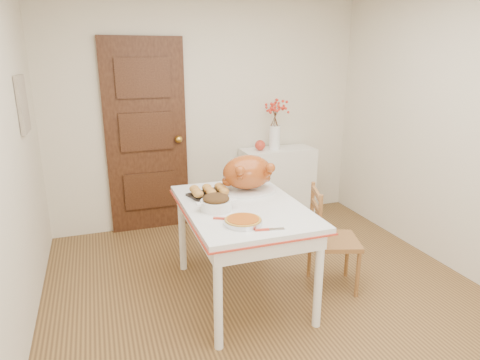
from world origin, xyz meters
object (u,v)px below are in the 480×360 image
object	(u,v)px
pumpkin_pie	(243,220)
kitchen_table	(242,250)
chair_oak	(334,239)
turkey_platter	(248,174)
sideboard	(277,184)

from	to	relation	value
pumpkin_pie	kitchen_table	bearing A→B (deg)	71.47
kitchen_table	chair_oak	xyz separation A→B (m)	(0.76, -0.13, 0.04)
chair_oak	turkey_platter	distance (m)	0.88
sideboard	turkey_platter	xyz separation A→B (m)	(-0.81, -1.18, 0.51)
turkey_platter	sideboard	bearing A→B (deg)	68.87
pumpkin_pie	chair_oak	bearing A→B (deg)	15.31
sideboard	pumpkin_pie	bearing A→B (deg)	-120.54
kitchen_table	pumpkin_pie	size ratio (longest dim) A/B	5.05
sideboard	kitchen_table	xyz separation A→B (m)	(-0.95, -1.45, -0.03)
kitchen_table	turkey_platter	xyz separation A→B (m)	(0.14, 0.27, 0.54)
kitchen_table	chair_oak	size ratio (longest dim) A/B	1.50
chair_oak	sideboard	bearing A→B (deg)	11.39
kitchen_table	pumpkin_pie	world-z (taller)	pumpkin_pie
sideboard	chair_oak	bearing A→B (deg)	-97.07
sideboard	kitchen_table	world-z (taller)	sideboard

